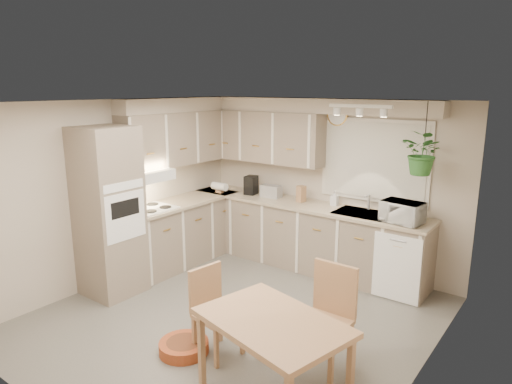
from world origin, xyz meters
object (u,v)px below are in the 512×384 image
chair_left (218,313)px  microwave (402,210)px  chair_back (323,321)px  dining_table (272,361)px  pet_bed (184,347)px  braided_rug (255,313)px

chair_left → microwave: bearing=166.7°
chair_left → microwave: size_ratio=1.81×
chair_left → chair_back: bearing=120.8°
dining_table → chair_left: size_ratio=1.37×
dining_table → chair_left: chair_left is taller
chair_left → pet_bed: 0.51m
dining_table → chair_left: bearing=162.4°
pet_bed → microwave: 2.99m
dining_table → pet_bed: bearing=176.2°
dining_table → microwave: 2.70m
dining_table → braided_rug: 1.55m
chair_left → pet_bed: bearing=-49.0°
chair_left → dining_table: bearing=80.7°
braided_rug → chair_left: bearing=-77.5°
chair_left → microwave: microwave is taller
chair_left → pet_bed: (-0.29, -0.19, -0.38)m
chair_left → pet_bed: chair_left is taller
braided_rug → pet_bed: pet_bed is taller
dining_table → pet_bed: dining_table is taller
dining_table → braided_rug: dining_table is taller
dining_table → chair_back: (0.12, 0.64, 0.12)m
microwave → pet_bed: bearing=-108.5°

